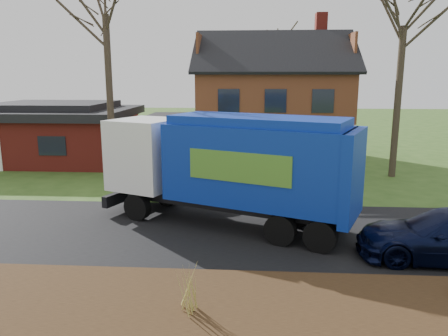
{
  "coord_description": "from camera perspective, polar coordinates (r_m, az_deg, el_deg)",
  "views": [
    {
      "loc": [
        0.77,
        -14.33,
        5.37
      ],
      "look_at": [
        -0.35,
        2.5,
        1.79
      ],
      "focal_mm": 35.0,
      "sensor_mm": 36.0,
      "label": 1
    }
  ],
  "objects": [
    {
      "name": "ground",
      "position": [
        15.32,
        0.7,
        -8.54
      ],
      "size": [
        120.0,
        120.0,
        0.0
      ],
      "primitive_type": "plane",
      "color": "#2F4F1A",
      "rests_on": "ground"
    },
    {
      "name": "road",
      "position": [
        15.32,
        0.7,
        -8.5
      ],
      "size": [
        80.0,
        7.0,
        0.02
      ],
      "primitive_type": "cube",
      "color": "black",
      "rests_on": "ground"
    },
    {
      "name": "mulch_verge",
      "position": [
        10.46,
        -0.96,
        -17.96
      ],
      "size": [
        80.0,
        3.5,
        0.3
      ],
      "primitive_type": "cube",
      "color": "black",
      "rests_on": "ground"
    },
    {
      "name": "main_house",
      "position": [
        28.28,
        5.33,
        9.2
      ],
      "size": [
        12.95,
        8.95,
        9.26
      ],
      "color": "beige",
      "rests_on": "ground"
    },
    {
      "name": "ranch_house",
      "position": [
        30.37,
        -21.16,
        4.44
      ],
      "size": [
        9.8,
        8.2,
        3.7
      ],
      "color": "maroon",
      "rests_on": "ground"
    },
    {
      "name": "garbage_truck",
      "position": [
        15.51,
        0.99,
        0.63
      ],
      "size": [
        9.64,
        5.91,
        4.02
      ],
      "rotation": [
        0.0,
        0.0,
        -0.39
      ],
      "color": "black",
      "rests_on": "ground"
    },
    {
      "name": "silver_sedan",
      "position": [
        20.02,
        -4.91,
        -1.19
      ],
      "size": [
        5.24,
        2.55,
        1.66
      ],
      "primitive_type": "imported",
      "rotation": [
        0.0,
        0.0,
        1.73
      ],
      "color": "#A9ABB0",
      "rests_on": "ground"
    },
    {
      "name": "tree_back",
      "position": [
        35.91,
        6.75,
        16.71
      ],
      "size": [
        3.18,
        3.18,
        10.06
      ],
      "color": "#463C2A",
      "rests_on": "ground"
    },
    {
      "name": "grass_clump_mid",
      "position": [
        9.91,
        -4.63,
        -15.3
      ],
      "size": [
        0.38,
        0.31,
        1.06
      ],
      "color": "#A19147",
      "rests_on": "mulch_verge"
    }
  ]
}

